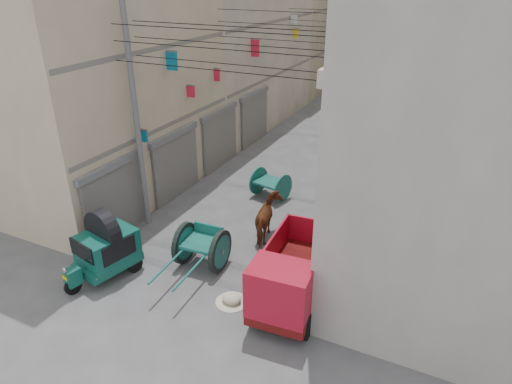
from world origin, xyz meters
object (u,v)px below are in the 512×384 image
Objects in this scene: tonga_cart at (202,246)px; feed_sack at (232,298)px; horse at (269,219)px; distant_car_white at (346,105)px; second_cart at (271,184)px; mini_truck at (290,283)px; distant_car_grey at (395,105)px; auto_rickshaw at (105,247)px; distant_car_green at (401,74)px.

feed_sack is (1.75, -1.22, -0.58)m from tonga_cart.
tonga_cart is 1.71× the size of horse.
feed_sack is 0.16× the size of distant_car_white.
tonga_cart reaches higher than second_cart.
mini_truck is 4.03m from horse.
horse is 16.78m from distant_car_white.
mini_truck is 1.01× the size of distant_car_grey.
second_cart is (-3.47, 6.40, -0.35)m from mini_truck.
feed_sack is at bearing 19.24° from auto_rickshaw.
second_cart is 15.31m from distant_car_grey.
tonga_cart is 20.79m from distant_car_grey.
auto_rickshaw is at bearing 97.78° from distant_car_white.
tonga_cart is (2.44, 1.71, -0.29)m from auto_rickshaw.
distant_car_green is at bearing -105.47° from horse.
auto_rickshaw is 0.59× the size of distant_car_green.
tonga_cart is at bearing 76.78° from distant_car_green.
tonga_cart reaches higher than distant_car_white.
distant_car_white reaches higher than distant_car_grey.
distant_car_white is (-0.60, 13.65, 0.00)m from second_cart.
second_cart is (-0.05, 5.54, -0.09)m from tonga_cart.
feed_sack is 32.44m from distant_car_green.
horse reaches higher than feed_sack.
tonga_cart is at bearing 104.61° from distant_car_white.
auto_rickshaw is 7.64m from second_cart.
auto_rickshaw is 0.67× the size of distant_car_white.
auto_rickshaw is at bearing -173.37° from feed_sack.
mini_truck is 21.56m from distant_car_grey.
distant_car_green reaches higher than distant_car_grey.
distant_car_green is (3.27, 32.92, -0.40)m from auto_rickshaw.
tonga_cart is 5.34× the size of feed_sack.
mini_truck is at bearing 20.83° from auto_rickshaw.
mini_truck is at bearing -49.06° from second_cart.
second_cart is 0.86× the size of horse.
tonga_cart is at bearing 47.55° from horse.
auto_rickshaw is 33.08m from distant_car_green.
distant_car_grey is at bearing 86.26° from distant_car_green.
second_cart is at bearing 105.19° from distant_car_white.
horse is (1.23, 2.51, 0.05)m from tonga_cart.
auto_rickshaw reaches higher than tonga_cart.
distant_car_grey is (-1.12, 21.53, -0.38)m from mini_truck.
tonga_cart is at bearing -78.01° from distant_car_grey.
feed_sack is 0.32× the size of horse.
distant_car_green is (-2.59, 32.07, -0.37)m from mini_truck.
horse is 28.69m from distant_car_green.
distant_car_white is 12.11m from distant_car_green.
tonga_cart is at bearing -77.01° from second_cart.
second_cart reaches higher than feed_sack.
distant_car_green reaches higher than second_cart.
horse is 0.43× the size of distant_car_green.
auto_rickshaw is 0.67× the size of mini_truck.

